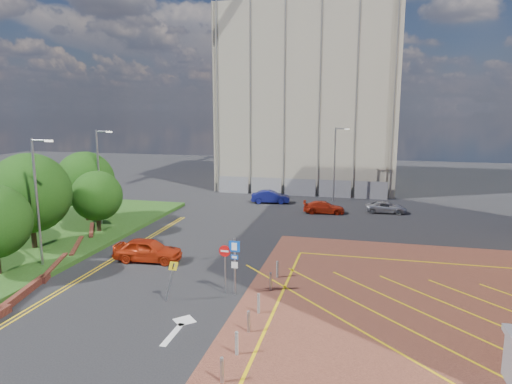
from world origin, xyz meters
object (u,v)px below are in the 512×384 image
(lamp_left_far, at_px, (100,174))
(tree_c, at_px, (97,196))
(car_silver_back, at_px, (386,207))
(sign_cluster, at_px, (231,260))
(tree_b, at_px, (30,193))
(car_blue_back, at_px, (271,197))
(car_red_back, at_px, (324,207))
(lamp_back, at_px, (335,161))
(tree_d, at_px, (85,180))
(lamp_left_near, at_px, (38,197))
(warning_sign, at_px, (171,276))
(car_red_left, at_px, (148,250))

(lamp_left_far, bearing_deg, tree_c, -65.29)
(car_silver_back, bearing_deg, sign_cluster, 156.76)
(tree_b, distance_m, tree_c, 5.49)
(tree_b, height_order, car_blue_back, tree_b)
(tree_b, bearing_deg, car_red_back, 41.53)
(tree_b, bearing_deg, car_blue_back, 57.39)
(lamp_back, bearing_deg, tree_c, -134.32)
(tree_b, height_order, tree_d, tree_b)
(lamp_back, xyz_separation_m, car_silver_back, (5.30, -4.56, -3.82))
(lamp_left_near, relative_size, warning_sign, 3.56)
(lamp_left_far, xyz_separation_m, car_silver_back, (23.80, 11.44, -4.12))
(lamp_back, distance_m, car_red_left, 25.66)
(car_blue_back, bearing_deg, tree_c, 136.30)
(lamp_back, bearing_deg, lamp_left_near, -122.40)
(car_blue_back, distance_m, car_red_back, 6.95)
(sign_cluster, bearing_deg, tree_c, 146.84)
(lamp_left_far, distance_m, car_blue_back, 18.31)
(lamp_left_near, bearing_deg, car_blue_back, 66.96)
(tree_c, bearing_deg, lamp_left_far, 114.71)
(car_red_back, xyz_separation_m, car_silver_back, (5.88, 1.61, -0.04))
(lamp_back, bearing_deg, tree_b, -130.41)
(tree_c, xyz_separation_m, car_red_back, (17.00, 11.83, -2.61))
(tree_b, xyz_separation_m, car_blue_back, (13.00, 20.32, -3.56))
(tree_d, distance_m, lamp_left_far, 2.44)
(lamp_back, height_order, sign_cluster, lamp_back)
(tree_c, relative_size, tree_d, 0.81)
(tree_c, relative_size, lamp_left_near, 0.61)
(car_blue_back, distance_m, car_silver_back, 12.04)
(car_red_left, distance_m, car_red_back, 19.69)
(warning_sign, distance_m, car_red_left, 7.11)
(warning_sign, relative_size, car_silver_back, 0.58)
(lamp_left_near, height_order, car_red_left, lamp_left_near)
(car_red_left, xyz_separation_m, car_silver_back, (16.06, 18.46, -0.23))
(lamp_left_near, distance_m, lamp_back, 30.80)
(tree_d, height_order, car_red_left, tree_d)
(lamp_left_far, distance_m, car_silver_back, 26.73)
(tree_c, bearing_deg, car_blue_back, 54.32)
(lamp_left_far, height_order, car_blue_back, lamp_left_far)
(lamp_back, distance_m, car_silver_back, 7.97)
(tree_d, height_order, car_red_back, tree_d)
(lamp_back, relative_size, sign_cluster, 2.50)
(tree_b, height_order, lamp_back, lamp_back)
(tree_d, relative_size, lamp_left_far, 0.76)
(tree_d, distance_m, car_red_back, 22.11)
(car_blue_back, bearing_deg, sign_cluster, 178.54)
(car_red_left, bearing_deg, lamp_left_far, 43.84)
(warning_sign, distance_m, car_silver_back, 26.92)
(sign_cluster, relative_size, car_blue_back, 0.79)
(lamp_left_far, relative_size, lamp_back, 1.00)
(car_red_left, height_order, car_silver_back, car_red_left)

